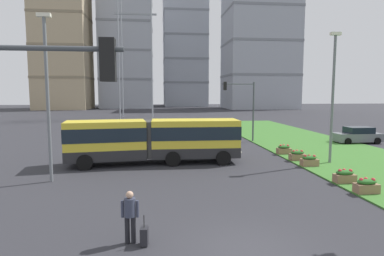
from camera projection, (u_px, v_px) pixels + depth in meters
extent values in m
plane|color=#2D2D33|center=(247.00, 251.00, 10.03)|extent=(260.00, 260.00, 0.00)
cube|color=#3D752D|center=(378.00, 167.00, 21.20)|extent=(10.00, 70.00, 0.08)
cube|color=yellow|center=(195.00, 138.00, 22.80)|extent=(6.05, 2.62, 2.55)
cube|color=#262628|center=(195.00, 151.00, 22.90)|extent=(6.07, 2.64, 0.70)
cube|color=#19232D|center=(195.00, 132.00, 22.76)|extent=(6.09, 2.66, 0.90)
cube|color=yellow|center=(106.00, 140.00, 21.83)|extent=(5.46, 3.10, 2.55)
cube|color=#262628|center=(106.00, 153.00, 21.93)|extent=(5.48, 3.12, 0.70)
cube|color=#19232D|center=(106.00, 134.00, 21.78)|extent=(5.51, 3.15, 0.90)
cylinder|color=#383838|center=(152.00, 138.00, 22.53)|extent=(2.40, 2.40, 2.45)
cylinder|color=black|center=(217.00, 151.00, 24.34)|extent=(1.01, 0.30, 1.00)
cylinder|color=black|center=(223.00, 158.00, 21.86)|extent=(1.01, 0.30, 1.00)
cylinder|color=black|center=(172.00, 152.00, 24.03)|extent=(1.01, 0.30, 1.00)
cylinder|color=black|center=(173.00, 159.00, 21.55)|extent=(1.01, 0.30, 1.00)
cylinder|color=black|center=(88.00, 155.00, 22.87)|extent=(1.03, 0.40, 1.00)
cylinder|color=black|center=(85.00, 162.00, 20.45)|extent=(1.03, 0.40, 1.00)
sphere|color=#F9EFC6|center=(234.00, 148.00, 24.07)|extent=(0.24, 0.24, 0.24)
sphere|color=#F9EFC6|center=(240.00, 152.00, 22.29)|extent=(0.24, 0.24, 0.24)
cube|color=black|center=(121.00, 138.00, 30.65)|extent=(4.60, 2.38, 0.80)
cube|color=black|center=(120.00, 131.00, 30.54)|extent=(2.58, 1.99, 0.60)
cylinder|color=black|center=(137.00, 139.00, 31.91)|extent=(0.66, 0.31, 0.64)
cylinder|color=black|center=(138.00, 142.00, 30.18)|extent=(0.66, 0.31, 0.64)
cylinder|color=black|center=(105.00, 140.00, 31.18)|extent=(0.66, 0.31, 0.64)
cylinder|color=black|center=(105.00, 143.00, 29.44)|extent=(0.66, 0.31, 0.64)
cube|color=slate|center=(357.00, 137.00, 31.55)|extent=(4.42, 1.85, 0.80)
cube|color=black|center=(359.00, 130.00, 31.49)|extent=(2.39, 1.71, 0.60)
cylinder|color=black|center=(348.00, 141.00, 30.51)|extent=(0.64, 0.23, 0.64)
cylinder|color=black|center=(337.00, 139.00, 32.28)|extent=(0.64, 0.23, 0.64)
cylinder|color=black|center=(377.00, 141.00, 30.87)|extent=(0.64, 0.23, 0.64)
cylinder|color=black|center=(365.00, 138.00, 32.64)|extent=(0.64, 0.23, 0.64)
cylinder|color=black|center=(133.00, 230.00, 10.51)|extent=(0.16, 0.16, 0.90)
cylinder|color=black|center=(127.00, 230.00, 10.50)|extent=(0.16, 0.16, 0.90)
cylinder|color=#383D51|center=(130.00, 207.00, 10.42)|extent=(0.36, 0.36, 0.60)
sphere|color=tan|center=(130.00, 195.00, 10.38)|extent=(0.24, 0.24, 0.24)
cylinder|color=#383D51|center=(137.00, 209.00, 10.43)|extent=(0.10, 0.10, 0.55)
cylinder|color=#383D51|center=(122.00, 209.00, 10.42)|extent=(0.10, 0.10, 0.55)
cube|color=#232328|center=(144.00, 236.00, 10.37)|extent=(0.27, 0.38, 0.56)
cylinder|color=black|center=(144.00, 221.00, 10.32)|extent=(0.03, 0.03, 0.40)
cube|color=#937051|center=(366.00, 188.00, 15.60)|extent=(1.10, 0.56, 0.44)
ellipsoid|color=#2D6B28|center=(367.00, 182.00, 15.57)|extent=(0.99, 0.50, 0.28)
sphere|color=red|center=(361.00, 180.00, 15.53)|extent=(0.20, 0.20, 0.20)
sphere|color=red|center=(366.00, 179.00, 15.64)|extent=(0.20, 0.20, 0.20)
sphere|color=red|center=(373.00, 180.00, 15.53)|extent=(0.20, 0.20, 0.20)
cube|color=#937051|center=(345.00, 178.00, 17.40)|extent=(1.10, 0.56, 0.44)
ellipsoid|color=#2D6B28|center=(345.00, 173.00, 17.37)|extent=(0.99, 0.50, 0.28)
sphere|color=red|center=(340.00, 171.00, 17.33)|extent=(0.20, 0.20, 0.20)
sphere|color=red|center=(344.00, 170.00, 17.44)|extent=(0.20, 0.20, 0.20)
sphere|color=red|center=(351.00, 171.00, 17.33)|extent=(0.20, 0.20, 0.20)
cube|color=#937051|center=(309.00, 162.00, 21.38)|extent=(1.10, 0.56, 0.44)
ellipsoid|color=#2D6B28|center=(310.00, 158.00, 21.35)|extent=(0.99, 0.50, 0.28)
sphere|color=red|center=(306.00, 156.00, 21.31)|extent=(0.20, 0.20, 0.20)
sphere|color=red|center=(309.00, 156.00, 21.42)|extent=(0.20, 0.20, 0.20)
sphere|color=red|center=(314.00, 156.00, 21.31)|extent=(0.20, 0.20, 0.20)
cube|color=#937051|center=(297.00, 157.00, 23.20)|extent=(1.10, 0.56, 0.44)
ellipsoid|color=#2D6B28|center=(297.00, 153.00, 23.16)|extent=(0.99, 0.50, 0.28)
sphere|color=red|center=(294.00, 151.00, 23.12)|extent=(0.20, 0.20, 0.20)
sphere|color=red|center=(297.00, 151.00, 23.23)|extent=(0.20, 0.20, 0.20)
sphere|color=red|center=(302.00, 151.00, 23.12)|extent=(0.20, 0.20, 0.20)
cube|color=#937051|center=(284.00, 151.00, 25.62)|extent=(1.10, 0.56, 0.44)
ellipsoid|color=#2D6B28|center=(284.00, 147.00, 25.59)|extent=(0.99, 0.50, 0.28)
sphere|color=red|center=(281.00, 146.00, 25.55)|extent=(0.20, 0.20, 0.20)
sphere|color=red|center=(284.00, 146.00, 25.66)|extent=(0.20, 0.20, 0.20)
sphere|color=red|center=(288.00, 146.00, 25.55)|extent=(0.20, 0.20, 0.20)
cylinder|color=#474C51|center=(6.00, 48.00, 5.86)|extent=(4.18, 0.10, 0.10)
cube|color=black|center=(108.00, 60.00, 6.08)|extent=(0.28, 0.28, 0.80)
sphere|color=red|center=(108.00, 46.00, 6.05)|extent=(0.16, 0.16, 0.16)
sphere|color=yellow|center=(108.00, 61.00, 6.08)|extent=(0.16, 0.16, 0.16)
sphere|color=green|center=(108.00, 75.00, 6.11)|extent=(0.16, 0.16, 0.16)
cylinder|color=#474C51|center=(253.00, 112.00, 32.21)|extent=(0.16, 0.16, 5.94)
cylinder|color=#474C51|center=(238.00, 84.00, 31.73)|extent=(3.19, 0.10, 0.10)
cube|color=black|center=(225.00, 86.00, 31.61)|extent=(0.28, 0.28, 0.80)
sphere|color=red|center=(225.00, 83.00, 31.59)|extent=(0.16, 0.16, 0.16)
sphere|color=yellow|center=(225.00, 86.00, 31.61)|extent=(0.16, 0.16, 0.16)
sphere|color=green|center=(225.00, 89.00, 31.64)|extent=(0.16, 0.16, 0.16)
cylinder|color=slate|center=(48.00, 101.00, 17.40)|extent=(0.18, 0.18, 8.81)
cube|color=white|center=(44.00, 15.00, 16.92)|extent=(0.70, 0.28, 0.20)
cylinder|color=slate|center=(333.00, 101.00, 21.99)|extent=(0.18, 0.18, 8.68)
cube|color=white|center=(336.00, 34.00, 21.51)|extent=(0.70, 0.28, 0.20)
cube|color=tan|center=(62.00, 34.00, 95.78)|extent=(14.97, 14.70, 44.57)
cube|color=#85765B|center=(64.00, 78.00, 97.18)|extent=(15.17, 14.90, 0.70)
cube|color=#85765B|center=(63.00, 48.00, 96.22)|extent=(15.17, 14.90, 0.70)
cube|color=#85765B|center=(61.00, 17.00, 95.26)|extent=(15.17, 14.90, 0.70)
cube|color=#9EA3AD|center=(127.00, 41.00, 107.12)|extent=(16.54, 18.54, 44.01)
cube|color=gray|center=(128.00, 80.00, 108.51)|extent=(16.74, 18.74, 0.70)
cube|color=gray|center=(127.00, 53.00, 107.56)|extent=(16.74, 18.74, 0.70)
cube|color=gray|center=(127.00, 26.00, 106.61)|extent=(16.74, 18.74, 0.70)
cube|color=#9EA3AD|center=(184.00, 51.00, 121.50)|extent=(15.40, 19.73, 41.21)
cube|color=gray|center=(184.00, 83.00, 122.80)|extent=(15.60, 19.93, 0.70)
cube|color=gray|center=(184.00, 61.00, 121.91)|extent=(15.60, 19.93, 0.70)
cube|color=gray|center=(184.00, 38.00, 121.02)|extent=(15.60, 19.93, 0.70)
cube|color=gray|center=(184.00, 16.00, 120.13)|extent=(15.60, 19.93, 0.70)
cube|color=#9EA3AD|center=(259.00, 45.00, 100.69)|extent=(20.82, 17.52, 39.28)
cube|color=gray|center=(259.00, 76.00, 101.71)|extent=(21.02, 17.72, 0.70)
cube|color=gray|center=(259.00, 44.00, 100.65)|extent=(21.02, 17.72, 0.70)
cube|color=gray|center=(260.00, 11.00, 99.60)|extent=(21.02, 17.72, 0.70)
cylinder|color=gray|center=(152.00, 42.00, 65.36)|extent=(0.24, 0.24, 30.20)
cylinder|color=gray|center=(122.00, 41.00, 64.70)|extent=(0.24, 0.24, 30.20)
cylinder|color=gray|center=(151.00, 37.00, 59.43)|extent=(0.24, 0.24, 30.20)
cylinder|color=gray|center=(118.00, 36.00, 58.77)|extent=(0.24, 0.24, 30.20)
cube|color=gray|center=(135.00, 14.00, 61.56)|extent=(8.00, 0.30, 0.30)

